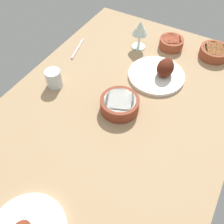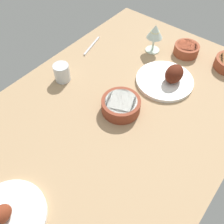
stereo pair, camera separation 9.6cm
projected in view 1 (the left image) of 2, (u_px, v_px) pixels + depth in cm
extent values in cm
cube|color=tan|center=(112.00, 118.00, 99.72)|extent=(140.00, 90.00, 4.00)
cylinder|color=white|center=(156.00, 75.00, 111.52)|extent=(24.92, 24.92, 1.60)
ellipsoid|color=#511E11|center=(165.00, 68.00, 108.09)|extent=(9.43, 7.18, 7.84)
cylinder|color=brown|center=(171.00, 43.00, 124.01)|extent=(11.81, 11.81, 4.81)
cylinder|color=#9E3314|center=(172.00, 40.00, 122.53)|extent=(9.68, 9.68, 1.00)
cylinder|color=brown|center=(214.00, 52.00, 119.35)|extent=(13.57, 13.57, 4.83)
cylinder|color=brown|center=(215.00, 49.00, 117.86)|extent=(11.13, 11.13, 1.00)
cylinder|color=brown|center=(120.00, 104.00, 98.15)|extent=(15.37, 15.37, 5.42)
cylinder|color=white|center=(120.00, 101.00, 96.44)|extent=(12.60, 12.60, 1.00)
cylinder|color=silver|center=(138.00, 47.00, 125.74)|extent=(7.00, 7.00, 0.50)
cylinder|color=silver|center=(139.00, 40.00, 122.83)|extent=(1.00, 1.00, 7.00)
cone|color=silver|center=(140.00, 28.00, 117.60)|extent=(7.60, 7.60, 6.50)
cylinder|color=beige|center=(140.00, 31.00, 118.72)|extent=(4.18, 4.18, 2.80)
cylinder|color=silver|center=(54.00, 78.00, 105.74)|extent=(6.80, 6.80, 7.83)
cube|color=silver|center=(78.00, 48.00, 124.53)|extent=(15.79, 4.82, 0.80)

